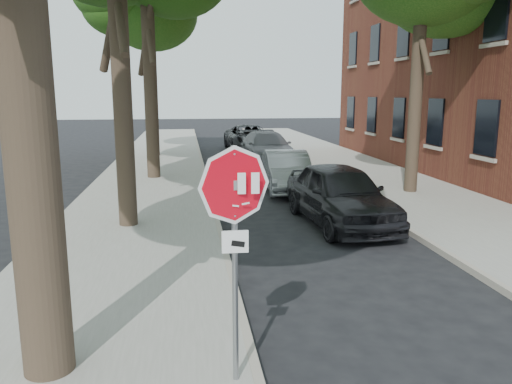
# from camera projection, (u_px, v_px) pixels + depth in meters

# --- Properties ---
(ground) EXTENTS (120.00, 120.00, 0.00)m
(ground) POSITION_uv_depth(u_px,v_px,m) (297.00, 383.00, 5.67)
(ground) COLOR black
(ground) RESTS_ON ground
(sidewalk_left) EXTENTS (4.00, 55.00, 0.12)m
(sidewalk_left) POSITION_uv_depth(u_px,v_px,m) (148.00, 188.00, 16.96)
(sidewalk_left) COLOR gray
(sidewalk_left) RESTS_ON ground
(sidewalk_right) EXTENTS (4.00, 55.00, 0.12)m
(sidewalk_right) POSITION_uv_depth(u_px,v_px,m) (386.00, 182.00, 18.13)
(sidewalk_right) COLOR gray
(sidewalk_right) RESTS_ON ground
(curb_left) EXTENTS (0.12, 55.00, 0.13)m
(curb_left) POSITION_uv_depth(u_px,v_px,m) (208.00, 187.00, 17.24)
(curb_left) COLOR #9E9384
(curb_left) RESTS_ON ground
(curb_right) EXTENTS (0.12, 55.00, 0.13)m
(curb_right) POSITION_uv_depth(u_px,v_px,m) (331.00, 183.00, 17.85)
(curb_right) COLOR #9E9384
(curb_right) RESTS_ON ground
(stop_sign) EXTENTS (0.76, 0.34, 2.61)m
(stop_sign) POSITION_uv_depth(u_px,v_px,m) (235.00, 220.00, 5.16)
(stop_sign) COLOR gray
(stop_sign) RESTS_ON sidewalk_left
(tree_far) EXTENTS (5.29, 4.91, 9.33)m
(tree_far) POSITION_uv_depth(u_px,v_px,m) (150.00, 10.00, 24.38)
(tree_far) COLOR black
(tree_far) RESTS_ON sidewalk_left
(car_a) EXTENTS (2.13, 4.60, 1.52)m
(car_a) POSITION_uv_depth(u_px,v_px,m) (340.00, 194.00, 12.43)
(car_a) COLOR black
(car_a) RESTS_ON ground
(car_b) EXTENTS (1.66, 4.09, 1.32)m
(car_b) POSITION_uv_depth(u_px,v_px,m) (287.00, 171.00, 16.80)
(car_b) COLOR gray
(car_b) RESTS_ON ground
(car_c) EXTENTS (2.35, 5.13, 1.45)m
(car_c) POSITION_uv_depth(u_px,v_px,m) (267.00, 148.00, 23.32)
(car_c) COLOR #545459
(car_c) RESTS_ON ground
(car_d) EXTENTS (2.64, 5.30, 1.44)m
(car_d) POSITION_uv_depth(u_px,v_px,m) (249.00, 138.00, 28.55)
(car_d) COLOR black
(car_d) RESTS_ON ground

